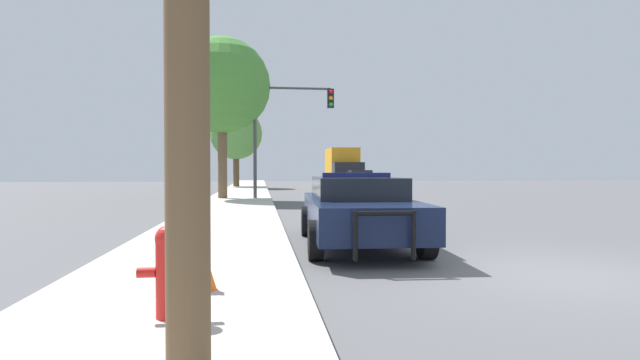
% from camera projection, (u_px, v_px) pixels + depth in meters
% --- Properties ---
extents(ground_plane, '(110.00, 110.00, 0.00)m').
position_uv_depth(ground_plane, '(558.00, 275.00, 6.99)').
color(ground_plane, '#565659').
extents(sidewalk_left, '(3.00, 110.00, 0.13)m').
position_uv_depth(sidewalk_left, '(185.00, 280.00, 6.37)').
color(sidewalk_left, '#BCB7AD').
rests_on(sidewalk_left, ground_plane).
extents(police_car, '(2.24, 5.10, 1.41)m').
position_uv_depth(police_car, '(358.00, 208.00, 9.69)').
color(police_car, '#141E3D').
rests_on(police_car, ground_plane).
extents(fire_hydrant, '(0.55, 0.24, 0.85)m').
position_uv_depth(fire_hydrant, '(169.00, 268.00, 4.52)').
color(fire_hydrant, red).
rests_on(fire_hydrant, sidewalk_left).
extents(traffic_light, '(3.80, 0.35, 5.32)m').
position_uv_depth(traffic_light, '(286.00, 118.00, 23.45)').
color(traffic_light, '#424247').
rests_on(traffic_light, sidewalk_left).
extents(car_background_oncoming, '(1.99, 4.47, 1.43)m').
position_uv_depth(car_background_oncoming, '(359.00, 180.00, 33.51)').
color(car_background_oncoming, '#B7B7BC').
rests_on(car_background_oncoming, ground_plane).
extents(box_truck, '(2.59, 6.60, 3.18)m').
position_uv_depth(box_truck, '(343.00, 167.00, 40.36)').
color(box_truck, black).
rests_on(box_truck, ground_plane).
extents(tree_sidewalk_mid, '(4.50, 4.50, 7.54)m').
position_uv_depth(tree_sidewalk_mid, '(222.00, 86.00, 23.35)').
color(tree_sidewalk_mid, brown).
rests_on(tree_sidewalk_mid, sidewalk_left).
extents(tree_sidewalk_far, '(4.09, 4.09, 6.22)m').
position_uv_depth(tree_sidewalk_far, '(236.00, 134.00, 39.37)').
color(tree_sidewalk_far, brown).
rests_on(tree_sidewalk_far, sidewalk_left).
extents(traffic_cone, '(0.33, 0.33, 0.54)m').
position_uv_depth(traffic_cone, '(202.00, 266.00, 5.57)').
color(traffic_cone, orange).
rests_on(traffic_cone, sidewalk_left).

